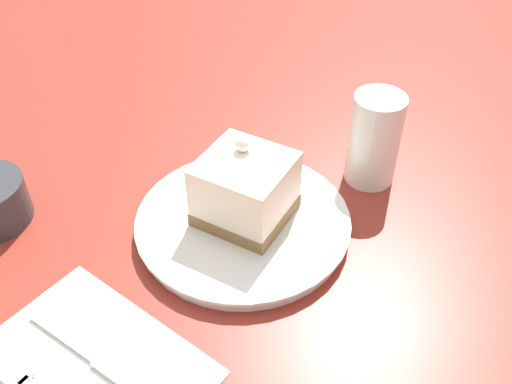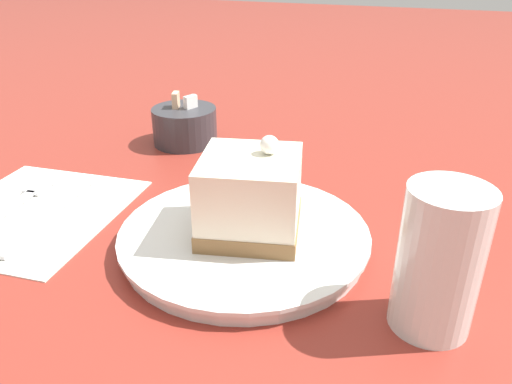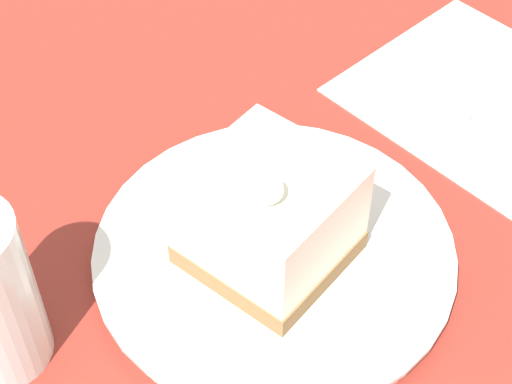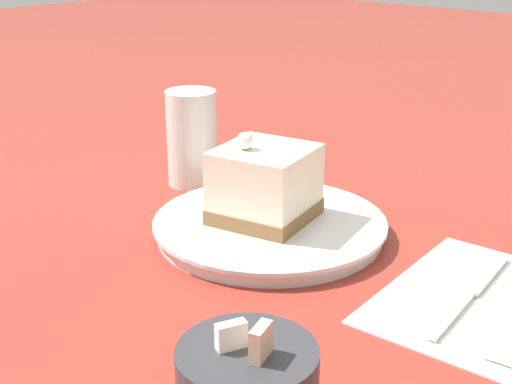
{
  "view_description": "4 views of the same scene",
  "coord_description": "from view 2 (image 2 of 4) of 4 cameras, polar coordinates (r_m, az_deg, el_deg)",
  "views": [
    {
      "loc": [
        -0.38,
        -0.35,
        0.46
      ],
      "look_at": [
        -0.02,
        -0.04,
        0.05
      ],
      "focal_mm": 40.0,
      "sensor_mm": 36.0,
      "label": 1
    },
    {
      "loc": [
        0.11,
        -0.42,
        0.27
      ],
      "look_at": [
        -0.03,
        -0.02,
        0.05
      ],
      "focal_mm": 35.0,
      "sensor_mm": 36.0,
      "label": 2
    },
    {
      "loc": [
        0.19,
        0.23,
        0.46
      ],
      "look_at": [
        -0.03,
        -0.05,
        0.07
      ],
      "focal_mm": 60.0,
      "sensor_mm": 36.0,
      "label": 3
    },
    {
      "loc": [
        -0.48,
        0.47,
        0.31
      ],
      "look_at": [
        -0.03,
        -0.02,
        0.05
      ],
      "focal_mm": 50.0,
      "sensor_mm": 36.0,
      "label": 4
    }
  ],
  "objects": [
    {
      "name": "drinking_glass",
      "position": [
        0.39,
        20.19,
        -7.38
      ],
      "size": [
        0.06,
        0.06,
        0.12
      ],
      "color": "silver",
      "rests_on": "ground_plane"
    },
    {
      "name": "knife",
      "position": [
        0.57,
        -23.14,
        -2.94
      ],
      "size": [
        0.03,
        0.18,
        0.0
      ],
      "rotation": [
        0.0,
        0.0,
        0.12
      ],
      "color": "silver",
      "rests_on": "napkin"
    },
    {
      "name": "cake_slice",
      "position": [
        0.46,
        -0.64,
        -0.37
      ],
      "size": [
        0.11,
        0.11,
        0.09
      ],
      "rotation": [
        0.0,
        0.0,
        0.21
      ],
      "color": "olive",
      "rests_on": "plate"
    },
    {
      "name": "fork",
      "position": [
        0.62,
        -25.21,
        -0.77
      ],
      "size": [
        0.04,
        0.18,
        0.0
      ],
      "rotation": [
        0.0,
        0.0,
        0.12
      ],
      "color": "silver",
      "rests_on": "napkin"
    },
    {
      "name": "plate",
      "position": [
        0.49,
        -1.35,
        -5.11
      ],
      "size": [
        0.24,
        0.24,
        0.02
      ],
      "color": "silver",
      "rests_on": "ground_plane"
    },
    {
      "name": "sugar_bowl",
      "position": [
        0.74,
        -8.15,
        7.55
      ],
      "size": [
        0.09,
        0.09,
        0.07
      ],
      "color": "#333338",
      "rests_on": "ground_plane"
    },
    {
      "name": "napkin",
      "position": [
        0.6,
        -24.16,
        -2.09
      ],
      "size": [
        0.2,
        0.22,
        0.0
      ],
      "rotation": [
        0.0,
        0.0,
        0.07
      ],
      "color": "white",
      "rests_on": "ground_plane"
    },
    {
      "name": "ground_plane",
      "position": [
        0.51,
        4.34,
        -4.67
      ],
      "size": [
        4.0,
        4.0,
        0.0
      ],
      "primitive_type": "plane",
      "color": "maroon"
    }
  ]
}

